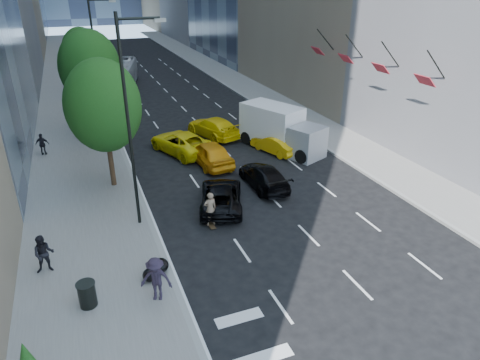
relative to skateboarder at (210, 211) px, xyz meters
name	(u,v)px	position (x,y,z in m)	size (l,w,h in m)	color
ground	(290,239)	(3.20, -2.52, -0.89)	(160.00, 160.00, 0.00)	black
sidewalk_left	(71,103)	(-5.80, 27.48, -0.82)	(6.00, 120.00, 0.15)	slate
sidewalk_right	(247,87)	(13.20, 27.48, -0.82)	(4.00, 120.00, 0.15)	slate
lamp_near	(131,114)	(-3.12, 1.48, 4.92)	(2.13, 0.22, 10.00)	black
lamp_far	(98,54)	(-3.12, 19.48, 4.92)	(2.13, 0.22, 10.00)	black
tree_near	(103,106)	(-4.00, 6.48, 4.08)	(4.20, 4.20, 7.46)	#332413
tree_mid	(90,68)	(-4.00, 16.48, 4.42)	(4.50, 4.50, 7.99)	#332413
tree_far	(82,52)	(-4.00, 29.48, 3.73)	(3.90, 3.90, 6.92)	#332413
traffic_signal	(86,45)	(-3.20, 37.48, 3.34)	(2.48, 0.53, 5.20)	black
facade_flags	(364,60)	(13.84, 7.48, 5.29)	(1.85, 13.30, 2.05)	black
skateboarder	(210,211)	(0.00, 0.00, 0.00)	(0.65, 0.43, 1.79)	#846B52
black_sedan_lincoln	(221,196)	(1.20, 1.80, -0.24)	(2.18, 4.72, 1.31)	black
black_sedan_mercedes	(264,176)	(4.40, 3.25, -0.23)	(1.86, 4.57, 1.32)	black
taxi_a	(210,153)	(2.42, 7.66, -0.08)	(1.91, 4.75, 1.62)	orange
taxi_b	(275,144)	(7.40, 8.02, -0.26)	(1.34, 3.85, 1.27)	#E2A80B
taxi_c	(181,142)	(1.20, 10.48, -0.13)	(2.53, 5.49, 1.53)	yellow
taxi_d	(213,127)	(4.40, 12.98, -0.14)	(2.11, 5.20, 1.51)	yellow
city_bus	(122,75)	(0.00, 32.70, 0.56)	(2.43, 10.40, 2.90)	silver
box_truck	(281,128)	(8.09, 8.55, 0.68)	(4.66, 6.85, 3.09)	white
pedestrian_a	(44,254)	(-7.60, -1.14, 0.12)	(0.84, 0.65, 1.72)	black
pedestrian_b	(42,144)	(-8.00, 13.22, 0.03)	(0.90, 0.38, 1.54)	black
pedestrian_c	(156,279)	(-3.60, -4.54, 0.18)	(1.20, 0.69, 1.85)	#271E2E
trash_can	(87,295)	(-6.11, -3.96, -0.25)	(0.65, 0.65, 0.98)	black
garbage_bags	(156,269)	(-3.35, -3.06, -0.47)	(1.17, 1.13, 0.58)	black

